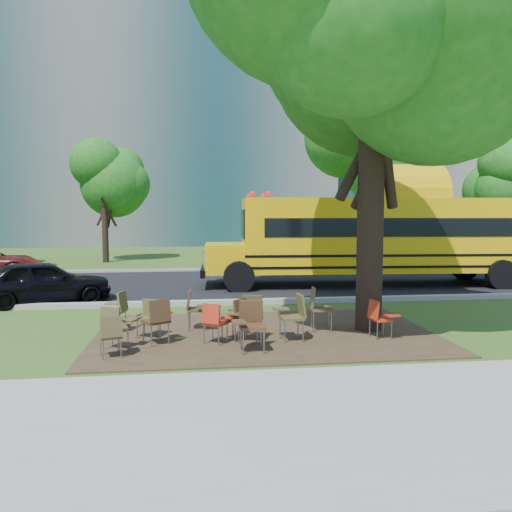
{
  "coord_description": "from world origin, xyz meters",
  "views": [
    {
      "loc": [
        -0.49,
        -10.69,
        2.52
      ],
      "look_at": [
        1.31,
        3.46,
        1.31
      ],
      "focal_mm": 35.0,
      "sensor_mm": 36.0,
      "label": 1
    }
  ],
  "objects": [
    {
      "name": "ground",
      "position": [
        0.0,
        0.0,
        0.0
      ],
      "size": [
        160.0,
        160.0,
        0.0
      ],
      "primitive_type": "plane",
      "color": "#385219",
      "rests_on": "ground"
    },
    {
      "name": "sidewalk",
      "position": [
        0.0,
        -5.0,
        0.02
      ],
      "size": [
        60.0,
        4.0,
        0.04
      ],
      "primitive_type": "cube",
      "color": "gray",
      "rests_on": "ground"
    },
    {
      "name": "dirt_patch",
      "position": [
        1.0,
        -0.5,
        0.01
      ],
      "size": [
        7.0,
        4.5,
        0.03
      ],
      "primitive_type": "cube",
      "color": "#382819",
      "rests_on": "ground"
    },
    {
      "name": "asphalt_road",
      "position": [
        0.0,
        7.0,
        0.02
      ],
      "size": [
        80.0,
        8.0,
        0.04
      ],
      "primitive_type": "cube",
      "color": "black",
      "rests_on": "ground"
    },
    {
      "name": "kerb_near",
      "position": [
        0.0,
        3.0,
        0.07
      ],
      "size": [
        80.0,
        0.25,
        0.14
      ],
      "primitive_type": "cube",
      "color": "gray",
      "rests_on": "ground"
    },
    {
      "name": "kerb_far",
      "position": [
        0.0,
        11.1,
        0.07
      ],
      "size": [
        80.0,
        0.25,
        0.14
      ],
      "primitive_type": "cube",
      "color": "gray",
      "rests_on": "ground"
    },
    {
      "name": "building_main",
      "position": [
        -8.0,
        36.0,
        11.0
      ],
      "size": [
        38.0,
        16.0,
        22.0
      ],
      "primitive_type": "cube",
      "color": "slate",
      "rests_on": "ground"
    },
    {
      "name": "building_right",
      "position": [
        24.0,
        38.0,
        12.5
      ],
      "size": [
        30.0,
        16.0,
        25.0
      ],
      "primitive_type": "cube",
      "color": "gray",
      "rests_on": "ground"
    },
    {
      "name": "bg_tree_2",
      "position": [
        -5.0,
        16.0,
        4.21
      ],
      "size": [
        4.8,
        4.8,
        6.62
      ],
      "color": "black",
      "rests_on": "ground"
    },
    {
      "name": "bg_tree_3",
      "position": [
        8.0,
        14.0,
        5.03
      ],
      "size": [
        5.6,
        5.6,
        7.84
      ],
      "color": "black",
      "rests_on": "ground"
    },
    {
      "name": "main_tree",
      "position": [
        3.26,
        -0.47,
        6.14
      ],
      "size": [
        7.06,
        7.06,
        9.68
      ],
      "color": "black",
      "rests_on": "ground"
    },
    {
      "name": "school_bus",
      "position": [
        6.69,
        6.01,
        1.76
      ],
      "size": [
        12.59,
        3.45,
        3.04
      ],
      "rotation": [
        0.0,
        0.0,
        -0.06
      ],
      "color": "#DEA907",
      "rests_on": "ground"
    },
    {
      "name": "chair_0",
      "position": [
        -1.89,
        -1.97,
        0.48
      ],
      "size": [
        0.53,
        0.57,
        0.77
      ],
      "rotation": [
        0.0,
        0.0,
        0.3
      ],
      "color": "#483E1F",
      "rests_on": "ground"
    },
    {
      "name": "chair_1",
      "position": [
        -1.93,
        -1.41,
        0.51
      ],
      "size": [
        0.67,
        0.53,
        0.83
      ],
      "rotation": [
        0.0,
        0.0,
        -0.4
      ],
      "color": "#4B4020",
      "rests_on": "ground"
    },
    {
      "name": "chair_2",
      "position": [
        -1.16,
        -1.17,
        0.56
      ],
      "size": [
        0.61,
        0.75,
        0.91
      ],
      "rotation": [
        0.0,
        0.0,
        0.53
      ],
      "color": "#3D2815",
      "rests_on": "ground"
    },
    {
      "name": "chair_3",
      "position": [
        0.6,
        -1.08,
        0.57
      ],
      "size": [
        0.73,
        0.57,
        0.92
      ],
      "rotation": [
        0.0,
        0.0,
        2.78
      ],
      "color": "#423A1C",
      "rests_on": "ground"
    },
    {
      "name": "chair_4",
      "position": [
        -0.08,
        -1.28,
        0.51
      ],
      "size": [
        0.7,
        0.55,
        0.82
      ],
      "rotation": [
        0.0,
        0.0,
        -0.58
      ],
      "color": "#A72711",
      "rests_on": "ground"
    },
    {
      "name": "chair_5",
      "position": [
        0.53,
        -1.85,
        0.59
      ],
      "size": [
        0.61,
        0.56,
        0.95
      ],
      "rotation": [
        0.0,
        0.0,
        3.16
      ],
      "color": "#4A2D1A",
      "rests_on": "ground"
    },
    {
      "name": "chair_6",
      "position": [
        1.47,
        -1.19,
        0.59
      ],
      "size": [
        0.59,
        0.62,
        0.95
      ],
      "rotation": [
        0.0,
        0.0,
        1.64
      ],
      "color": "#49431F",
      "rests_on": "ground"
    },
    {
      "name": "chair_7",
      "position": [
        3.19,
        -1.27,
        0.5
      ],
      "size": [
        0.53,
        0.54,
        0.8
      ],
      "rotation": [
        0.0,
        0.0,
        -1.43
      ],
      "color": "#AA2912",
      "rests_on": "ground"
    },
    {
      "name": "chair_8",
      "position": [
        -2.09,
        0.04,
        0.55
      ],
      "size": [
        0.53,
        0.68,
        0.89
      ],
      "rotation": [
        0.0,
        0.0,
        1.32
      ],
      "color": "brown",
      "rests_on": "ground"
    },
    {
      "name": "chair_9",
      "position": [
        -1.41,
        -0.56,
        0.49
      ],
      "size": [
        0.63,
        0.5,
        0.79
      ],
      "rotation": [
        0.0,
        0.0,
        2.75
      ],
      "color": "brown",
      "rests_on": "ground"
    },
    {
      "name": "chair_10",
      "position": [
        -0.46,
        0.0,
        0.54
      ],
      "size": [
        0.52,
        0.59,
        0.88
      ],
      "rotation": [
        0.0,
        0.0,
        -1.63
      ],
      "color": "#4B2F1A",
      "rests_on": "ground"
    },
    {
      "name": "chair_11",
      "position": [
        0.36,
        -0.99,
        0.53
      ],
      "size": [
        0.59,
        0.74,
        0.86
      ],
      "rotation": [
        0.0,
        0.0,
        0.8
      ],
      "color": "#422B17",
      "rests_on": "ground"
    },
    {
      "name": "chair_12",
      "position": [
        2.17,
        -0.46,
        0.59
      ],
      "size": [
        0.56,
        0.68,
        0.96
      ],
      "rotation": [
        0.0,
        0.0,
        4.58
      ],
      "color": "#4F4222",
      "rests_on": "ground"
    },
    {
      "name": "black_car",
      "position": [
        -4.66,
        3.8,
        0.62
      ],
      "size": [
        3.93,
        2.66,
        1.24
      ],
      "primitive_type": "imported",
      "rotation": [
        0.0,
        0.0,
        1.93
      ],
      "color": "black",
      "rests_on": "ground"
    }
  ]
}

